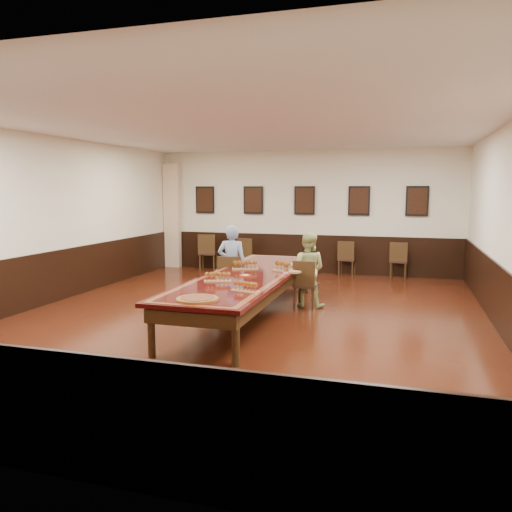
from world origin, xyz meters
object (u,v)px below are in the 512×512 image
(chair_woman, at_px, (306,284))
(person_woman, at_px, (308,270))
(chair_man, at_px, (231,280))
(conference_table, at_px, (248,282))
(spare_chair_b, at_px, (249,255))
(person_man, at_px, (232,264))
(spare_chair_c, at_px, (347,258))
(spare_chair_d, at_px, (399,260))
(carved_platter, at_px, (198,299))
(spare_chair_a, at_px, (208,252))

(chair_woman, relative_size, person_woman, 0.64)
(chair_man, height_order, conference_table, chair_man)
(chair_man, distance_m, spare_chair_b, 3.76)
(person_man, bearing_deg, spare_chair_c, -124.36)
(spare_chair_d, xyz_separation_m, person_woman, (-1.61, -3.66, 0.24))
(chair_woman, distance_m, carved_platter, 3.27)
(spare_chair_a, height_order, conference_table, spare_chair_a)
(spare_chair_d, relative_size, person_woman, 0.65)
(spare_chair_d, bearing_deg, spare_chair_c, 3.77)
(chair_man, xyz_separation_m, spare_chair_d, (3.03, 3.92, -0.02))
(spare_chair_a, height_order, spare_chair_b, spare_chair_a)
(spare_chair_a, xyz_separation_m, spare_chair_d, (5.00, 0.21, -0.04))
(spare_chair_d, xyz_separation_m, person_man, (-3.04, -3.82, 0.31))
(spare_chair_b, height_order, person_woman, person_woman)
(spare_chair_b, xyz_separation_m, person_man, (0.79, -3.57, 0.30))
(person_man, xyz_separation_m, conference_table, (0.62, -0.95, -0.15))
(chair_man, relative_size, person_woman, 0.68)
(chair_man, distance_m, carved_platter, 3.05)
(chair_woman, bearing_deg, spare_chair_b, -53.82)
(conference_table, height_order, carved_platter, carved_platter)
(chair_man, xyz_separation_m, chair_woman, (1.41, 0.17, -0.03))
(chair_man, xyz_separation_m, person_man, (-0.02, 0.10, 0.28))
(spare_chair_c, bearing_deg, carved_platter, 84.57)
(spare_chair_a, relative_size, person_woman, 0.71)
(person_woman, height_order, conference_table, person_woman)
(spare_chair_a, distance_m, person_woman, 4.84)
(person_woman, height_order, carved_platter, person_woman)
(chair_man, xyz_separation_m, spare_chair_b, (-0.80, 3.67, -0.01))
(spare_chair_a, relative_size, spare_chair_c, 1.11)
(spare_chair_c, distance_m, person_man, 4.23)
(spare_chair_c, distance_m, spare_chair_d, 1.28)
(person_man, xyz_separation_m, person_woman, (1.44, 0.17, -0.06))
(spare_chair_c, height_order, spare_chair_d, spare_chair_d)
(chair_woman, distance_m, conference_table, 1.32)
(carved_platter, bearing_deg, chair_man, 101.23)
(chair_woman, height_order, conference_table, chair_woman)
(chair_woman, relative_size, person_man, 0.59)
(chair_woman, distance_m, person_woman, 0.27)
(spare_chair_c, xyz_separation_m, person_man, (-1.76, -3.84, 0.31))
(carved_platter, bearing_deg, conference_table, 89.78)
(person_man, bearing_deg, person_woman, 176.95)
(spare_chair_c, distance_m, conference_table, 4.93)
(spare_chair_a, bearing_deg, person_man, 107.99)
(spare_chair_c, distance_m, carved_platter, 7.01)
(chair_woman, bearing_deg, spare_chair_c, -91.26)
(chair_man, bearing_deg, person_woman, -179.05)
(chair_man, bearing_deg, chair_woman, 177.25)
(carved_platter, bearing_deg, person_man, 101.18)
(chair_woman, xyz_separation_m, person_man, (-1.43, -0.07, 0.31))
(spare_chair_c, relative_size, carved_platter, 1.33)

